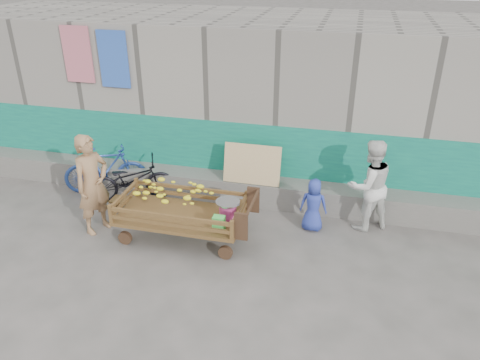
% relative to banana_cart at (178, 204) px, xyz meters
% --- Properties ---
extents(ground, '(80.00, 80.00, 0.00)m').
position_rel_banana_cart_xyz_m(ground, '(0.57, -0.89, -0.62)').
color(ground, '#4E4D47').
rests_on(ground, ground).
extents(building_wall, '(12.00, 3.50, 3.00)m').
position_rel_banana_cart_xyz_m(building_wall, '(0.57, 3.16, 0.85)').
color(building_wall, gray).
rests_on(building_wall, ground).
extents(banana_cart, '(2.14, 0.98, 0.91)m').
position_rel_banana_cart_xyz_m(banana_cart, '(0.00, 0.00, 0.00)').
color(banana_cart, brown).
rests_on(banana_cart, ground).
extents(bench, '(0.90, 0.27, 0.22)m').
position_rel_banana_cart_xyz_m(bench, '(-1.03, 0.58, -0.45)').
color(bench, brown).
rests_on(bench, ground).
extents(vendor_man, '(0.60, 0.71, 1.66)m').
position_rel_banana_cart_xyz_m(vendor_man, '(-1.39, -0.07, 0.21)').
color(vendor_man, '#9B734D').
rests_on(vendor_man, ground).
extents(woman, '(0.94, 0.89, 1.55)m').
position_rel_banana_cart_xyz_m(woman, '(2.85, 1.06, 0.16)').
color(woman, white).
rests_on(woman, ground).
extents(child, '(0.45, 0.30, 0.90)m').
position_rel_banana_cart_xyz_m(child, '(2.02, 0.78, -0.17)').
color(child, '#2D3FA5').
rests_on(child, ground).
extents(bicycle_dark, '(1.62, 1.12, 0.81)m').
position_rel_banana_cart_xyz_m(bicycle_dark, '(-1.29, 0.99, -0.21)').
color(bicycle_dark, black).
rests_on(bicycle_dark, ground).
extents(bicycle_blue, '(1.59, 0.98, 0.92)m').
position_rel_banana_cart_xyz_m(bicycle_blue, '(-1.88, 1.16, -0.16)').
color(bicycle_blue, '#264390').
rests_on(bicycle_blue, ground).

